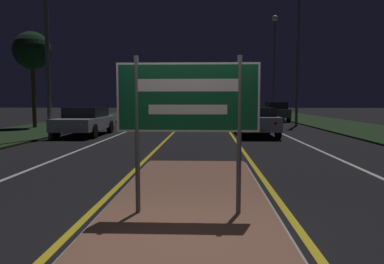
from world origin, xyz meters
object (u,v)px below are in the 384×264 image
object	(u,v)px
car_receding_1	(276,111)
highway_sign	(188,104)
streetlight_right_far	(274,52)
streetlight_right_near	(298,40)
car_receding_0	(256,120)
car_approaching_0	(85,120)

from	to	relation	value
car_receding_1	highway_sign	bearing A→B (deg)	-103.03
highway_sign	streetlight_right_far	bearing A→B (deg)	77.70
streetlight_right_near	car_receding_0	xyz separation A→B (m)	(-3.65, -7.20, -5.01)
car_receding_0	car_approaching_0	bearing A→B (deg)	-179.27
car_approaching_0	streetlight_right_near	bearing A→B (deg)	31.10
highway_sign	car_receding_0	world-z (taller)	highway_sign
car_receding_0	streetlight_right_near	bearing A→B (deg)	63.14
highway_sign	car_approaching_0	distance (m)	14.20
streetlight_right_far	car_receding_0	distance (m)	17.51
streetlight_right_near	car_approaching_0	bearing A→B (deg)	-148.90
highway_sign	car_approaching_0	world-z (taller)	highway_sign
highway_sign	car_approaching_0	xyz separation A→B (m)	(-5.76, 12.94, -0.95)
car_receding_0	car_approaching_0	world-z (taller)	same
streetlight_right_near	streetlight_right_far	bearing A→B (deg)	89.73
car_receding_0	car_approaching_0	xyz separation A→B (m)	(-8.47, -0.11, -0.01)
streetlight_right_near	car_receding_0	world-z (taller)	streetlight_right_near
highway_sign	streetlight_right_near	size ratio (longest dim) A/B	0.25
streetlight_right_near	streetlight_right_far	size ratio (longest dim) A/B	0.99
highway_sign	car_receding_1	distance (m)	26.51
highway_sign	streetlight_right_near	distance (m)	21.61
car_receding_0	car_receding_1	size ratio (longest dim) A/B	1.11
car_receding_1	car_approaching_0	bearing A→B (deg)	-132.36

